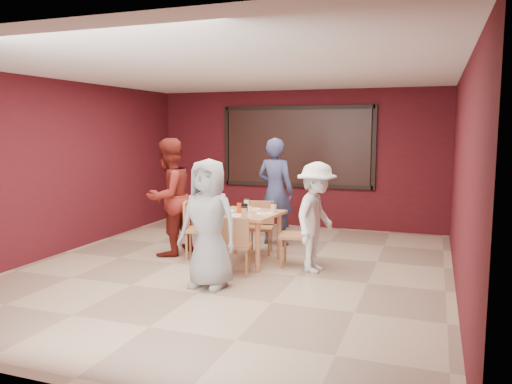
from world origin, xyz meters
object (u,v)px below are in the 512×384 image
(chair_right, at_px, (301,231))
(diner_right, at_px, (316,217))
(diner_front, at_px, (209,224))
(diner_left, at_px, (169,197))
(chair_back, at_px, (261,224))
(chair_left, at_px, (194,226))
(diner_back, at_px, (275,192))
(dining_table, at_px, (245,219))
(chair_front, at_px, (236,242))

(chair_right, distance_m, diner_right, 0.40)
(diner_front, bearing_deg, diner_left, 139.69)
(chair_back, distance_m, chair_left, 1.10)
(diner_front, bearing_deg, diner_back, 92.49)
(dining_table, distance_m, chair_right, 0.86)
(dining_table, xyz_separation_m, chair_front, (0.12, -0.68, -0.21))
(chair_right, height_order, diner_back, diner_back)
(diner_back, bearing_deg, diner_front, 98.99)
(diner_front, distance_m, diner_left, 1.84)
(chair_right, xyz_separation_m, diner_front, (-0.86, -1.32, 0.30))
(chair_left, bearing_deg, chair_front, -35.09)
(chair_left, relative_size, diner_right, 0.58)
(chair_front, bearing_deg, chair_left, 144.91)
(diner_front, xyz_separation_m, diner_right, (1.13, 1.15, -0.04))
(diner_left, bearing_deg, chair_back, 128.19)
(chair_left, xyz_separation_m, diner_front, (0.84, -1.26, 0.31))
(diner_front, relative_size, diner_right, 1.06)
(chair_back, height_order, chair_left, chair_left)
(chair_back, height_order, diner_front, diner_front)
(chair_back, distance_m, chair_right, 1.04)
(dining_table, bearing_deg, chair_left, 179.58)
(chair_back, distance_m, diner_front, 1.97)
(chair_front, bearing_deg, diner_back, 91.52)
(chair_front, xyz_separation_m, chair_left, (-0.98, 0.69, 0.04))
(chair_left, relative_size, diner_front, 0.55)
(diner_front, bearing_deg, diner_right, 50.06)
(chair_right, bearing_deg, diner_front, -123.15)
(chair_left, bearing_deg, chair_right, 2.24)
(diner_front, bearing_deg, chair_front, 80.86)
(chair_left, bearing_deg, diner_left, 175.54)
(diner_left, bearing_deg, chair_left, 98.01)
(chair_back, xyz_separation_m, diner_back, (0.06, 0.60, 0.46))
(dining_table, bearing_deg, chair_back, 89.27)
(diner_right, bearing_deg, chair_back, 63.16)
(chair_front, height_order, chair_right, chair_right)
(diner_front, relative_size, diner_back, 0.88)
(diner_left, bearing_deg, diner_back, 144.36)
(chair_right, distance_m, diner_left, 2.21)
(chair_left, relative_size, diner_back, 0.48)
(diner_back, bearing_deg, diner_right, 137.93)
(chair_right, bearing_deg, dining_table, -175.06)
(chair_front, xyz_separation_m, diner_right, (0.99, 0.59, 0.31))
(diner_left, relative_size, diner_right, 1.20)
(chair_right, relative_size, diner_right, 0.60)
(chair_back, distance_m, diner_back, 0.76)
(chair_front, relative_size, diner_right, 0.53)
(chair_left, height_order, diner_front, diner_front)
(chair_front, xyz_separation_m, chair_right, (0.73, 0.75, 0.06))
(chair_front, bearing_deg, diner_front, -103.55)
(chair_back, relative_size, chair_right, 0.90)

